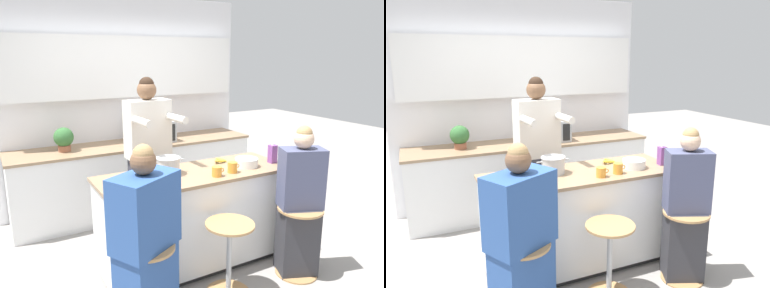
# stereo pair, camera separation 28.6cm
# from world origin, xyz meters

# --- Properties ---
(ground_plane) EXTENTS (16.00, 16.00, 0.00)m
(ground_plane) POSITION_xyz_m (0.00, 0.00, 0.00)
(ground_plane) COLOR gray
(wall_back) EXTENTS (3.29, 0.22, 2.70)m
(wall_back) POSITION_xyz_m (0.00, 1.82, 1.54)
(wall_back) COLOR white
(wall_back) RESTS_ON ground_plane
(back_counter) EXTENTS (3.05, 0.66, 0.89)m
(back_counter) POSITION_xyz_m (0.00, 1.51, 0.45)
(back_counter) COLOR white
(back_counter) RESTS_ON ground_plane
(kitchen_island) EXTENTS (1.81, 0.66, 0.92)m
(kitchen_island) POSITION_xyz_m (0.00, 0.00, 0.47)
(kitchen_island) COLOR black
(kitchen_island) RESTS_ON ground_plane
(bar_stool_leftmost) EXTENTS (0.40, 0.40, 0.64)m
(bar_stool_leftmost) POSITION_xyz_m (-0.73, -0.57, 0.37)
(bar_stool_leftmost) COLOR tan
(bar_stool_leftmost) RESTS_ON ground_plane
(bar_stool_center) EXTENTS (0.40, 0.40, 0.64)m
(bar_stool_center) POSITION_xyz_m (0.00, -0.56, 0.37)
(bar_stool_center) COLOR tan
(bar_stool_center) RESTS_ON ground_plane
(bar_stool_rightmost) EXTENTS (0.40, 0.40, 0.64)m
(bar_stool_rightmost) POSITION_xyz_m (0.73, -0.61, 0.37)
(bar_stool_rightmost) COLOR tan
(bar_stool_rightmost) RESTS_ON ground_plane
(person_cooking) EXTENTS (0.46, 0.56, 1.76)m
(person_cooking) POSITION_xyz_m (-0.23, 0.55, 0.87)
(person_cooking) COLOR #383842
(person_cooking) RESTS_ON ground_plane
(person_wrapped_blanket) EXTENTS (0.55, 0.47, 1.39)m
(person_wrapped_blanket) POSITION_xyz_m (-0.74, -0.58, 0.65)
(person_wrapped_blanket) COLOR #2D5193
(person_wrapped_blanket) RESTS_ON ground_plane
(person_seated_near) EXTENTS (0.43, 0.37, 1.38)m
(person_seated_near) POSITION_xyz_m (0.74, -0.58, 0.63)
(person_seated_near) COLOR #333338
(person_seated_near) RESTS_ON ground_plane
(cooking_pot) EXTENTS (0.31, 0.22, 0.16)m
(cooking_pot) POSITION_xyz_m (-0.25, 0.07, 1.00)
(cooking_pot) COLOR #B7BABC
(cooking_pot) RESTS_ON kitchen_island
(fruit_bowl) EXTENTS (0.22, 0.22, 0.08)m
(fruit_bowl) POSITION_xyz_m (0.51, -0.09, 0.96)
(fruit_bowl) COLOR white
(fruit_bowl) RESTS_ON kitchen_island
(coffee_cup_near) EXTENTS (0.12, 0.09, 0.10)m
(coffee_cup_near) POSITION_xyz_m (0.29, -0.18, 0.97)
(coffee_cup_near) COLOR orange
(coffee_cup_near) RESTS_ON kitchen_island
(coffee_cup_far) EXTENTS (0.12, 0.09, 0.09)m
(coffee_cup_far) POSITION_xyz_m (0.10, -0.20, 0.97)
(coffee_cup_far) COLOR orange
(coffee_cup_far) RESTS_ON kitchen_island
(banana_bunch) EXTENTS (0.16, 0.11, 0.05)m
(banana_bunch) POSITION_xyz_m (0.36, 0.15, 0.95)
(banana_bunch) COLOR yellow
(banana_bunch) RESTS_ON kitchen_island
(juice_carton) EXTENTS (0.07, 0.07, 0.20)m
(juice_carton) POSITION_xyz_m (0.82, -0.11, 1.02)
(juice_carton) COLOR #7A428E
(juice_carton) RESTS_ON kitchen_island
(microwave) EXTENTS (0.53, 0.35, 0.27)m
(microwave) POSITION_xyz_m (0.21, 1.46, 1.02)
(microwave) COLOR #B2B5B7
(microwave) RESTS_ON back_counter
(potted_plant) EXTENTS (0.22, 0.22, 0.28)m
(potted_plant) POSITION_xyz_m (-0.87, 1.51, 1.04)
(potted_plant) COLOR #93563D
(potted_plant) RESTS_ON back_counter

